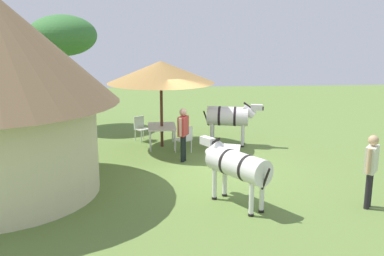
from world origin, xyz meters
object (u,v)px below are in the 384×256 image
Objects in this scene: patio_dining_table at (162,128)px; shade_umbrella at (161,72)px; striped_lounge_chair at (229,160)px; acacia_tree_left_background at (62,36)px; standing_watcher at (371,165)px; guest_beside_umbrella at (183,130)px; zebra_by_umbrella at (229,117)px; patio_chair_west_end at (141,127)px; patio_chair_near_lawn at (185,138)px; zebra_nearest_camera at (236,165)px.

shade_umbrella is at bearing 26.57° from patio_dining_table.
acacia_tree_left_background is at bearing -25.16° from striped_lounge_chair.
standing_watcher is 1.87× the size of striped_lounge_chair.
guest_beside_umbrella is 0.81× the size of zebra_by_umbrella.
patio_chair_near_lawn is (-1.80, -1.53, 0.00)m from patio_chair_west_end.
patio_dining_table is 1.46× the size of patio_chair_near_lawn.
acacia_tree_left_background is (3.40, 3.91, 3.10)m from patio_dining_table.
patio_chair_near_lawn is (-0.90, -0.76, -2.09)m from shade_umbrella.
patio_chair_west_end is 0.97× the size of striped_lounge_chair.
standing_watcher is at bearing 89.08° from patio_chair_west_end.
patio_dining_table reaches higher than striped_lounge_chair.
patio_dining_table is at bearing 90.00° from patio_chair_near_lawn.
patio_chair_near_lawn is at bearing -46.59° from zebra_by_umbrella.
patio_dining_table is 1.46× the size of patio_chair_west_end.
patio_chair_west_end reaches higher than striped_lounge_chair.
patio_chair_near_lawn is 0.43× the size of zebra_by_umbrella.
patio_chair_near_lawn is 2.12m from striped_lounge_chair.
standing_watcher reaches higher than patio_dining_table.
acacia_tree_left_background reaches higher than patio_chair_near_lawn.
patio_chair_west_end is at bearing 78.56° from standing_watcher.
patio_chair_west_end is at bearing 90.22° from patio_chair_near_lawn.
zebra_nearest_camera is at bearing -118.42° from patio_chair_near_lawn.
guest_beside_umbrella is 7.43m from acacia_tree_left_background.
shade_umbrella is at bearing -32.63° from striped_lounge_chair.
acacia_tree_left_background reaches higher than patio_dining_table.
guest_beside_umbrella is 3.65m from zebra_nearest_camera.
patio_chair_west_end is at bearing -31.61° from striped_lounge_chair.
shade_umbrella is 5.79m from zebra_nearest_camera.
acacia_tree_left_background is at bearing 88.90° from zebra_nearest_camera.
patio_chair_near_lawn reaches higher than striped_lounge_chair.
acacia_tree_left_background is at bearing 48.98° from shade_umbrella.
acacia_tree_left_background is at bearing -79.24° from patio_chair_west_end.
guest_beside_umbrella is at bearing 72.57° from zebra_nearest_camera.
guest_beside_umbrella is at bearing -160.09° from patio_dining_table.
striped_lounge_chair is 9.11m from acacia_tree_left_background.
zebra_nearest_camera is (-4.40, -0.92, 0.46)m from patio_chair_near_lawn.
zebra_by_umbrella reaches higher than patio_chair_near_lawn.
guest_beside_umbrella is at bearing 84.94° from standing_watcher.
zebra_nearest_camera is (-5.30, -1.68, -1.64)m from shade_umbrella.
patio_dining_table is at bearing -153.43° from shade_umbrella.
guest_beside_umbrella is at bearing 77.16° from patio_chair_west_end.
guest_beside_umbrella reaches higher than patio_chair_near_lawn.
striped_lounge_chair is at bearing -98.52° from guest_beside_umbrella.
zebra_by_umbrella is (-0.88, -3.14, 0.51)m from patio_chair_west_end.
shade_umbrella is at bearing 90.00° from patio_chair_near_lawn.
standing_watcher is 12.82m from acacia_tree_left_background.
patio_chair_west_end is at bearing 40.66° from patio_dining_table.
zebra_by_umbrella is at bearing -19.75° from guest_beside_umbrella.
patio_chair_west_end is 8.59m from standing_watcher.
striped_lounge_chair is (3.07, 2.75, -0.79)m from standing_watcher.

